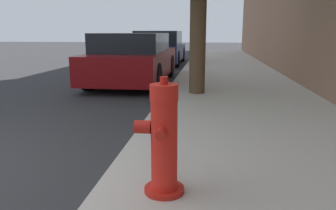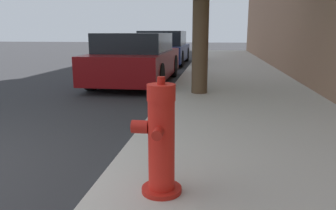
# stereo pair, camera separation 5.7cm
# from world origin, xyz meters

# --- Properties ---
(fire_hydrant) EXTENTS (0.37, 0.39, 0.86)m
(fire_hydrant) POSITION_xyz_m (2.37, 0.28, 0.51)
(fire_hydrant) COLOR red
(fire_hydrant) RESTS_ON sidewalk_slab
(parked_car_near) EXTENTS (1.73, 4.07, 1.25)m
(parked_car_near) POSITION_xyz_m (0.77, 6.25, 0.62)
(parked_car_near) COLOR maroon
(parked_car_near) RESTS_ON ground_plane
(parked_car_mid) EXTENTS (1.84, 4.08, 1.32)m
(parked_car_mid) POSITION_xyz_m (0.66, 11.40, 0.64)
(parked_car_mid) COLOR navy
(parked_car_mid) RESTS_ON ground_plane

